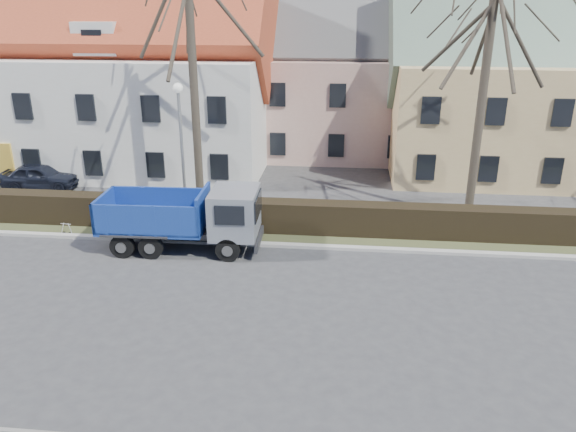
# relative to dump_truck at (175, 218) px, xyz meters

# --- Properties ---
(ground) EXTENTS (120.00, 120.00, 0.00)m
(ground) POSITION_rel_dump_truck_xyz_m (1.79, -4.00, -1.26)
(ground) COLOR #373739
(curb_far) EXTENTS (80.00, 0.30, 0.12)m
(curb_far) POSITION_rel_dump_truck_xyz_m (1.79, 0.60, -1.20)
(curb_far) COLOR #ACA8A1
(curb_far) RESTS_ON ground
(grass_strip) EXTENTS (80.00, 3.00, 0.10)m
(grass_strip) POSITION_rel_dump_truck_xyz_m (1.79, 2.20, -1.21)
(grass_strip) COLOR #3F4527
(grass_strip) RESTS_ON ground
(hedge) EXTENTS (60.00, 0.90, 1.30)m
(hedge) POSITION_rel_dump_truck_xyz_m (1.79, 2.00, -0.61)
(hedge) COLOR black
(hedge) RESTS_ON ground
(building_white) EXTENTS (26.80, 10.80, 9.50)m
(building_white) POSITION_rel_dump_truck_xyz_m (-11.21, 12.00, 3.49)
(building_white) COLOR silver
(building_white) RESTS_ON ground
(building_pink) EXTENTS (10.80, 8.80, 8.00)m
(building_pink) POSITION_rel_dump_truck_xyz_m (5.79, 16.00, 2.74)
(building_pink) COLOR tan
(building_pink) RESTS_ON ground
(building_yellow) EXTENTS (18.80, 10.80, 8.50)m
(building_yellow) POSITION_rel_dump_truck_xyz_m (17.79, 13.00, 2.99)
(building_yellow) COLOR tan
(building_yellow) RESTS_ON ground
(tree_1) EXTENTS (9.20, 9.20, 12.65)m
(tree_1) POSITION_rel_dump_truck_xyz_m (-0.21, 4.50, 5.06)
(tree_1) COLOR #352E25
(tree_1) RESTS_ON ground
(tree_2) EXTENTS (8.00, 8.00, 11.00)m
(tree_2) POSITION_rel_dump_truck_xyz_m (11.79, 4.50, 4.24)
(tree_2) COLOR #352E25
(tree_2) RESTS_ON ground
(dump_truck) EXTENTS (6.37, 2.52, 2.52)m
(dump_truck) POSITION_rel_dump_truck_xyz_m (0.00, 0.00, 0.00)
(dump_truck) COLOR navy
(dump_truck) RESTS_ON ground
(streetlight) EXTENTS (0.47, 0.47, 5.96)m
(streetlight) POSITION_rel_dump_truck_xyz_m (-0.46, 3.00, 1.72)
(streetlight) COLOR #959698
(streetlight) RESTS_ON ground
(cart_frame) EXTENTS (0.67, 0.43, 0.58)m
(cart_frame) POSITION_rel_dump_truck_xyz_m (-5.04, 0.82, -0.97)
(cart_frame) COLOR silver
(cart_frame) RESTS_ON ground
(parked_car_a) EXTENTS (3.84, 1.72, 1.28)m
(parked_car_a) POSITION_rel_dump_truck_xyz_m (-9.03, 6.52, -0.62)
(parked_car_a) COLOR black
(parked_car_a) RESTS_ON ground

